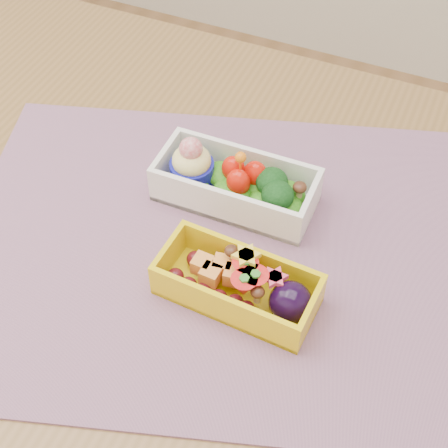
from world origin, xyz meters
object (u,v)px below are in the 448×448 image
at_px(bento_yellow, 241,285).
at_px(bento_white, 235,184).
at_px(placemat, 216,247).
at_px(table, 196,295).

bearing_deg(bento_yellow, bento_white, 118.08).
height_order(placemat, bento_white, bento_white).
bearing_deg(placemat, table, -161.28).
height_order(bento_white, bento_yellow, bento_white).
bearing_deg(bento_yellow, table, 152.17).
bearing_deg(bento_white, bento_yellow, -65.46).
xyz_separation_m(table, bento_white, (0.02, 0.08, 0.13)).
height_order(placemat, bento_yellow, bento_yellow).
bearing_deg(bento_white, table, -101.64).
relative_size(table, bento_white, 6.30).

